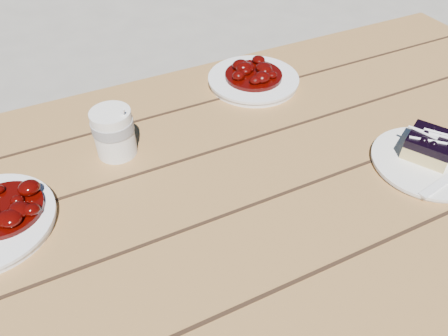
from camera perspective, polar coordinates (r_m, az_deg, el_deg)
name	(u,v)px	position (r m, az deg, el deg)	size (l,w,h in m)	color
picnic_table	(167,257)	(0.89, -7.49, -11.49)	(2.00, 1.55, 0.75)	brown
goulash_stew	(1,203)	(0.79, -27.11, -4.07)	(0.12, 0.12, 0.04)	#3E0402
dessert_plate	(427,163)	(0.90, 25.03, 0.64)	(0.20, 0.20, 0.01)	white
blueberry_cake	(430,145)	(0.90, 25.31, 2.70)	(0.11, 0.11, 0.05)	#D5BC74
fork_dessert	(444,181)	(0.86, 26.76, -1.56)	(0.03, 0.16, 0.01)	white
coffee_cup	(114,133)	(0.85, -14.18, 4.49)	(0.08, 0.08, 0.09)	white
second_plate	(253,80)	(1.05, 3.85, 11.34)	(0.21, 0.21, 0.02)	white
second_stew	(254,70)	(1.04, 3.92, 12.71)	(0.13, 0.13, 0.04)	#3E0402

